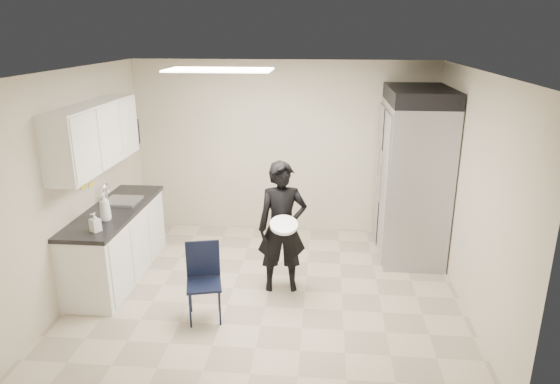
# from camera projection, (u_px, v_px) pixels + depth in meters

# --- Properties ---
(floor) EXTENTS (4.50, 4.50, 0.00)m
(floor) POSITION_uv_depth(u_px,v_px,m) (269.00, 290.00, 6.06)
(floor) COLOR #B1A38B
(floor) RESTS_ON ground
(ceiling) EXTENTS (4.50, 4.50, 0.00)m
(ceiling) POSITION_uv_depth(u_px,v_px,m) (267.00, 70.00, 5.25)
(ceiling) COLOR silver
(ceiling) RESTS_ON back_wall
(back_wall) EXTENTS (4.50, 0.00, 4.50)m
(back_wall) POSITION_uv_depth(u_px,v_px,m) (283.00, 148.00, 7.54)
(back_wall) COLOR #BEB29D
(back_wall) RESTS_ON floor
(left_wall) EXTENTS (0.00, 4.00, 4.00)m
(left_wall) POSITION_uv_depth(u_px,v_px,m) (78.00, 183.00, 5.85)
(left_wall) COLOR #BEB29D
(left_wall) RESTS_ON floor
(right_wall) EXTENTS (0.00, 4.00, 4.00)m
(right_wall) POSITION_uv_depth(u_px,v_px,m) (472.00, 194.00, 5.46)
(right_wall) COLOR #BEB29D
(right_wall) RESTS_ON floor
(ceiling_panel) EXTENTS (1.20, 0.60, 0.02)m
(ceiling_panel) POSITION_uv_depth(u_px,v_px,m) (219.00, 70.00, 5.69)
(ceiling_panel) COLOR white
(ceiling_panel) RESTS_ON ceiling
(lower_counter) EXTENTS (0.60, 1.90, 0.86)m
(lower_counter) POSITION_uv_depth(u_px,v_px,m) (117.00, 244.00, 6.28)
(lower_counter) COLOR silver
(lower_counter) RESTS_ON floor
(countertop) EXTENTS (0.64, 1.95, 0.05)m
(countertop) POSITION_uv_depth(u_px,v_px,m) (113.00, 211.00, 6.14)
(countertop) COLOR black
(countertop) RESTS_ON lower_counter
(sink) EXTENTS (0.42, 0.40, 0.14)m
(sink) POSITION_uv_depth(u_px,v_px,m) (123.00, 205.00, 6.38)
(sink) COLOR gray
(sink) RESTS_ON countertop
(faucet) EXTENTS (0.02, 0.02, 0.24)m
(faucet) POSITION_uv_depth(u_px,v_px,m) (106.00, 193.00, 6.35)
(faucet) COLOR silver
(faucet) RESTS_ON countertop
(upper_cabinets) EXTENTS (0.35, 1.80, 0.75)m
(upper_cabinets) POSITION_uv_depth(u_px,v_px,m) (95.00, 135.00, 5.86)
(upper_cabinets) COLOR silver
(upper_cabinets) RESTS_ON left_wall
(towel_dispenser) EXTENTS (0.22, 0.30, 0.35)m
(towel_dispenser) POSITION_uv_depth(u_px,v_px,m) (128.00, 133.00, 7.01)
(towel_dispenser) COLOR black
(towel_dispenser) RESTS_ON left_wall
(notice_sticker_left) EXTENTS (0.00, 0.12, 0.07)m
(notice_sticker_left) POSITION_uv_depth(u_px,v_px,m) (83.00, 187.00, 5.96)
(notice_sticker_left) COLOR yellow
(notice_sticker_left) RESTS_ON left_wall
(notice_sticker_right) EXTENTS (0.00, 0.12, 0.07)m
(notice_sticker_right) POSITION_uv_depth(u_px,v_px,m) (91.00, 185.00, 6.17)
(notice_sticker_right) COLOR yellow
(notice_sticker_right) RESTS_ON left_wall
(commercial_fridge) EXTENTS (0.80, 1.35, 2.10)m
(commercial_fridge) POSITION_uv_depth(u_px,v_px,m) (413.00, 181.00, 6.78)
(commercial_fridge) COLOR gray
(commercial_fridge) RESTS_ON floor
(fridge_compressor) EXTENTS (0.80, 1.35, 0.20)m
(fridge_compressor) POSITION_uv_depth(u_px,v_px,m) (420.00, 95.00, 6.42)
(fridge_compressor) COLOR black
(fridge_compressor) RESTS_ON commercial_fridge
(folding_chair) EXTENTS (0.44, 0.44, 0.82)m
(folding_chair) POSITION_uv_depth(u_px,v_px,m) (204.00, 285.00, 5.33)
(folding_chair) COLOR black
(folding_chair) RESTS_ON floor
(man_tuxedo) EXTENTS (0.64, 0.48, 1.59)m
(man_tuxedo) POSITION_uv_depth(u_px,v_px,m) (282.00, 227.00, 5.86)
(man_tuxedo) COLOR black
(man_tuxedo) RESTS_ON floor
(bucket_lid) EXTENTS (0.36, 0.36, 0.04)m
(bucket_lid) POSITION_uv_depth(u_px,v_px,m) (284.00, 225.00, 5.58)
(bucket_lid) COLOR white
(bucket_lid) RESTS_ON man_tuxedo
(soap_bottle_a) EXTENTS (0.13, 0.13, 0.33)m
(soap_bottle_a) POSITION_uv_depth(u_px,v_px,m) (105.00, 207.00, 5.72)
(soap_bottle_a) COLOR silver
(soap_bottle_a) RESTS_ON countertop
(soap_bottle_b) EXTENTS (0.13, 0.13, 0.21)m
(soap_bottle_b) POSITION_uv_depth(u_px,v_px,m) (95.00, 222.00, 5.42)
(soap_bottle_b) COLOR silver
(soap_bottle_b) RESTS_ON countertop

